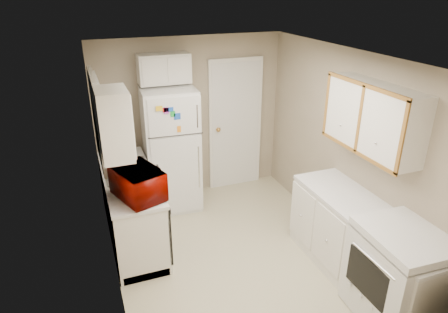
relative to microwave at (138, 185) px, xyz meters
name	(u,v)px	position (x,y,z in m)	size (l,w,h in m)	color
floor	(239,259)	(1.06, -0.32, -1.05)	(3.80, 3.80, 0.00)	beige
ceiling	(242,58)	(1.06, -0.32, 1.35)	(3.80, 3.80, 0.00)	white
wall_left	(108,191)	(-0.34, -0.32, 0.15)	(3.80, 3.80, 0.00)	gray
wall_right	(348,152)	(2.46, -0.32, 0.15)	(3.80, 3.80, 0.00)	gray
wall_back	(191,118)	(1.06, 1.58, 0.15)	(2.80, 2.80, 0.00)	gray
wall_front	(348,282)	(1.06, -2.22, 0.15)	(2.80, 2.80, 0.00)	gray
left_counter	(132,207)	(-0.04, 0.58, -0.60)	(0.60, 1.80, 0.90)	silver
dishwasher	(165,225)	(0.25, -0.02, -0.56)	(0.03, 0.58, 0.72)	black
sink	(127,174)	(-0.04, 0.73, -0.19)	(0.54, 0.74, 0.16)	gray
microwave	(138,185)	(0.00, 0.00, 0.00)	(0.33, 0.60, 0.40)	#7D0700
soap_bottle	(116,148)	(-0.09, 1.29, -0.05)	(0.08, 0.09, 0.19)	silver
window_blinds	(98,120)	(-0.30, 0.73, 0.55)	(0.10, 0.98, 1.08)	silver
upper_cabinet_left	(114,124)	(-0.19, -0.10, 0.75)	(0.30, 0.45, 0.70)	silver
refrigerator	(171,149)	(0.65, 1.25, -0.16)	(0.73, 0.71, 1.78)	silver
cabinet_over_fridge	(164,68)	(0.66, 1.43, 0.95)	(0.70, 0.30, 0.40)	silver
interior_door	(235,125)	(1.76, 1.54, -0.03)	(0.86, 0.06, 2.08)	silver
right_counter	(361,247)	(2.16, -1.12, -0.60)	(0.60, 2.00, 0.90)	silver
stove	(398,276)	(2.13, -1.69, -0.55)	(0.67, 0.82, 1.00)	silver
upper_cabinet_right	(373,118)	(2.31, -0.82, 0.75)	(0.30, 1.20, 0.70)	silver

